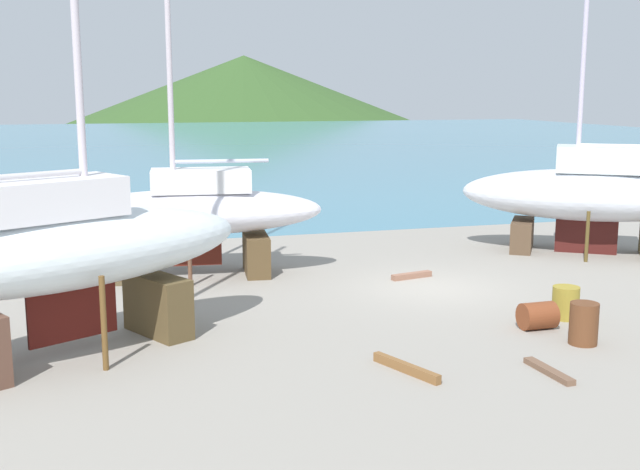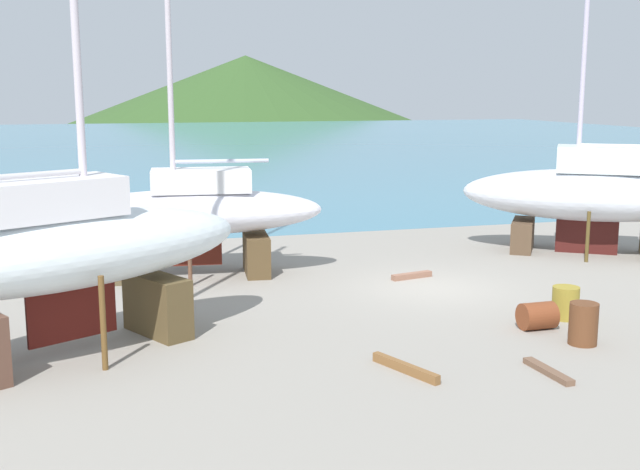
{
  "view_description": "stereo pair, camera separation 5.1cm",
  "coord_description": "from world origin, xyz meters",
  "px_view_note": "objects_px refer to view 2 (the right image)",
  "views": [
    {
      "loc": [
        -9.01,
        -20.0,
        5.51
      ],
      "look_at": [
        -2.98,
        1.07,
        1.49
      ],
      "focal_mm": 44.31,
      "sensor_mm": 36.0,
      "label": 1
    },
    {
      "loc": [
        -8.96,
        -20.01,
        5.51
      ],
      "look_at": [
        -2.98,
        1.07,
        1.49
      ],
      "focal_mm": 44.31,
      "sensor_mm": 36.0,
      "label": 2
    }
  ],
  "objects_px": {
    "sailboat_large_starboard": "(189,212)",
    "barrel_rust_mid": "(537,316)",
    "sailboat_far_slipway": "(590,194)",
    "sailboat_mid_port": "(67,251)",
    "barrel_ochre": "(565,303)",
    "barrel_rust_far": "(583,324)"
  },
  "relations": [
    {
      "from": "sailboat_large_starboard",
      "to": "barrel_rust_mid",
      "type": "distance_m",
      "value": 10.6
    },
    {
      "from": "sailboat_far_slipway",
      "to": "barrel_rust_mid",
      "type": "distance_m",
      "value": 9.77
    },
    {
      "from": "sailboat_mid_port",
      "to": "barrel_ochre",
      "type": "height_order",
      "value": "sailboat_mid_port"
    },
    {
      "from": "sailboat_mid_port",
      "to": "barrel_ochre",
      "type": "bearing_deg",
      "value": -30.61
    },
    {
      "from": "sailboat_far_slipway",
      "to": "barrel_rust_far",
      "type": "relative_size",
      "value": 14.19
    },
    {
      "from": "sailboat_far_slipway",
      "to": "barrel_ochre",
      "type": "distance_m",
      "value": 8.64
    },
    {
      "from": "sailboat_far_slipway",
      "to": "sailboat_large_starboard",
      "type": "height_order",
      "value": "sailboat_far_slipway"
    },
    {
      "from": "sailboat_mid_port",
      "to": "barrel_ochre",
      "type": "distance_m",
      "value": 11.7
    },
    {
      "from": "sailboat_mid_port",
      "to": "sailboat_far_slipway",
      "type": "height_order",
      "value": "sailboat_mid_port"
    },
    {
      "from": "sailboat_large_starboard",
      "to": "barrel_rust_far",
      "type": "bearing_deg",
      "value": 136.3
    },
    {
      "from": "sailboat_mid_port",
      "to": "sailboat_far_slipway",
      "type": "xyz_separation_m",
      "value": [
        16.73,
        6.22,
        -0.18
      ]
    },
    {
      "from": "sailboat_large_starboard",
      "to": "barrel_rust_far",
      "type": "xyz_separation_m",
      "value": [
        7.54,
        -8.91,
        -1.48
      ]
    },
    {
      "from": "barrel_ochre",
      "to": "barrel_rust_far",
      "type": "height_order",
      "value": "barrel_rust_far"
    },
    {
      "from": "barrel_ochre",
      "to": "sailboat_mid_port",
      "type": "bearing_deg",
      "value": 177.57
    },
    {
      "from": "sailboat_mid_port",
      "to": "sailboat_large_starboard",
      "type": "relative_size",
      "value": 1.06
    },
    {
      "from": "sailboat_large_starboard",
      "to": "barrel_rust_mid",
      "type": "relative_size",
      "value": 16.31
    },
    {
      "from": "barrel_ochre",
      "to": "barrel_rust_mid",
      "type": "distance_m",
      "value": 1.24
    },
    {
      "from": "sailboat_far_slipway",
      "to": "barrel_rust_far",
      "type": "bearing_deg",
      "value": 88.66
    },
    {
      "from": "sailboat_mid_port",
      "to": "sailboat_large_starboard",
      "type": "bearing_deg",
      "value": 35.48
    },
    {
      "from": "sailboat_mid_port",
      "to": "barrel_ochre",
      "type": "xyz_separation_m",
      "value": [
        11.54,
        -0.49,
        -1.84
      ]
    },
    {
      "from": "sailboat_far_slipway",
      "to": "sailboat_large_starboard",
      "type": "distance_m",
      "value": 13.48
    },
    {
      "from": "sailboat_mid_port",
      "to": "sailboat_large_starboard",
      "type": "height_order",
      "value": "sailboat_mid_port"
    }
  ]
}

